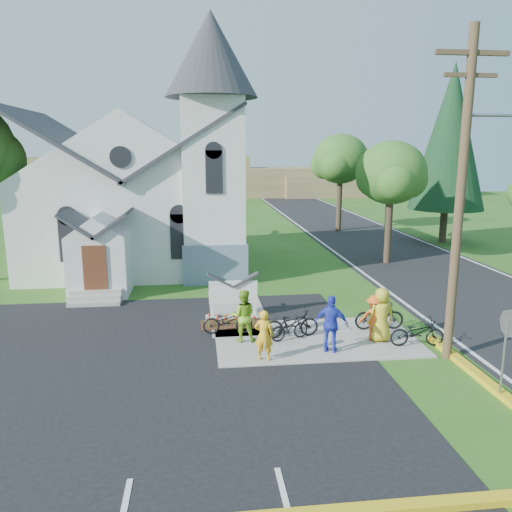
{
  "coord_description": "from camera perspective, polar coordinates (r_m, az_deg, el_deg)",
  "views": [
    {
      "loc": [
        -2.52,
        -15.62,
        6.51
      ],
      "look_at": [
        -0.09,
        5.0,
        2.09
      ],
      "focal_mm": 35.0,
      "sensor_mm": 36.0,
      "label": 1
    }
  ],
  "objects": [
    {
      "name": "bike_0",
      "position": [
        18.03,
        -3.25,
        -7.42
      ],
      "size": [
        1.8,
        0.68,
        0.93
      ],
      "primitive_type": "imported",
      "rotation": [
        0.0,
        0.0,
        1.53
      ],
      "color": "black",
      "rests_on": "sidewalk"
    },
    {
      "name": "road",
      "position": [
        33.71,
        15.21,
        0.47
      ],
      "size": [
        8.0,
        90.0,
        0.02
      ],
      "primitive_type": "cube",
      "color": "black",
      "rests_on": "ground"
    },
    {
      "name": "tree_road_mid",
      "position": [
        41.27,
        9.65,
        10.83
      ],
      "size": [
        4.4,
        4.4,
        7.8
      ],
      "color": "#34281C",
      "rests_on": "ground"
    },
    {
      "name": "stop_sign",
      "position": [
        14.7,
        26.8,
        -8.1
      ],
      "size": [
        0.11,
        0.76,
        2.48
      ],
      "color": "gray",
      "rests_on": "ground"
    },
    {
      "name": "church",
      "position": [
        28.29,
        -12.89,
        9.16
      ],
      "size": [
        12.35,
        12.0,
        13.0
      ],
      "color": "silver",
      "rests_on": "ground"
    },
    {
      "name": "cyclist_2",
      "position": [
        16.46,
        8.61,
        -7.69
      ],
      "size": [
        1.2,
        0.86,
        1.9
      ],
      "primitive_type": "imported",
      "rotation": [
        0.0,
        0.0,
        2.74
      ],
      "color": "#2838C8",
      "rests_on": "sidewalk"
    },
    {
      "name": "flower_bed",
      "position": [
        19.1,
        -2.39,
        -7.81
      ],
      "size": [
        2.6,
        1.1,
        0.07
      ],
      "primitive_type": "cube",
      "color": "#3C2210",
      "rests_on": "ground"
    },
    {
      "name": "sidewalk",
      "position": [
        17.84,
        6.86,
        -9.4
      ],
      "size": [
        7.0,
        4.0,
        0.05
      ],
      "primitive_type": "cube",
      "color": "#9C958D",
      "rests_on": "ground"
    },
    {
      "name": "cyclist_0",
      "position": [
        15.72,
        0.9,
        -9.04
      ],
      "size": [
        0.67,
        0.52,
        1.63
      ],
      "primitive_type": "imported",
      "rotation": [
        0.0,
        0.0,
        2.91
      ],
      "color": "yellow",
      "rests_on": "sidewalk"
    },
    {
      "name": "parking_lot",
      "position": [
        15.74,
        -23.25,
        -13.41
      ],
      "size": [
        20.0,
        16.0,
        0.02
      ],
      "primitive_type": "cube",
      "color": "black",
      "rests_on": "ground"
    },
    {
      "name": "cyclist_3",
      "position": [
        17.8,
        13.32,
        -6.86
      ],
      "size": [
        1.18,
        0.92,
        1.6
      ],
      "primitive_type": "imported",
      "rotation": [
        0.0,
        0.0,
        2.79
      ],
      "color": "#DF5918",
      "rests_on": "sidewalk"
    },
    {
      "name": "cyclist_4",
      "position": [
        17.7,
        14.13,
        -6.52
      ],
      "size": [
        0.98,
        0.69,
        1.88
      ],
      "primitive_type": "imported",
      "rotation": [
        0.0,
        0.0,
        3.24
      ],
      "color": "gold",
      "rests_on": "sidewalk"
    },
    {
      "name": "tree_road_near",
      "position": [
        29.77,
        15.2,
        9.09
      ],
      "size": [
        4.0,
        4.0,
        7.05
      ],
      "color": "#34281C",
      "rests_on": "ground"
    },
    {
      "name": "bike_4",
      "position": [
        17.74,
        17.94,
        -8.31
      ],
      "size": [
        1.87,
        0.79,
        0.96
      ],
      "primitive_type": "imported",
      "rotation": [
        0.0,
        0.0,
        1.48
      ],
      "color": "black",
      "rests_on": "sidewalk"
    },
    {
      "name": "bike_2",
      "position": [
        17.7,
        4.08,
        -7.65
      ],
      "size": [
        2.01,
        0.87,
        1.03
      ],
      "primitive_type": "imported",
      "rotation": [
        0.0,
        0.0,
        1.67
      ],
      "color": "black",
      "rests_on": "sidewalk"
    },
    {
      "name": "bike_3",
      "position": [
        18.89,
        13.91,
        -6.61
      ],
      "size": [
        1.84,
        0.61,
        1.09
      ],
      "primitive_type": "imported",
      "rotation": [
        0.0,
        0.0,
        1.51
      ],
      "color": "black",
      "rests_on": "sidewalk"
    },
    {
      "name": "utility_pole",
      "position": [
        16.21,
        22.58,
        7.19
      ],
      "size": [
        3.45,
        0.28,
        10.0
      ],
      "color": "#483724",
      "rests_on": "ground"
    },
    {
      "name": "conifer",
      "position": [
        37.92,
        21.32,
        12.54
      ],
      "size": [
        5.2,
        5.2,
        12.4
      ],
      "color": "#34281C",
      "rests_on": "ground"
    },
    {
      "name": "bike_1",
      "position": [
        17.47,
        3.87,
        -8.17
      ],
      "size": [
        1.53,
        0.88,
        0.88
      ],
      "primitive_type": "imported",
      "rotation": [
        0.0,
        0.0,
        1.91
      ],
      "color": "black",
      "rests_on": "sidewalk"
    },
    {
      "name": "church_sign",
      "position": [
        19.65,
        -2.62,
        -4.21
      ],
      "size": [
        2.2,
        0.4,
        1.7
      ],
      "color": "#9C958D",
      "rests_on": "ground"
    },
    {
      "name": "distant_hills",
      "position": [
        72.32,
        -2.09,
        8.57
      ],
      "size": [
        61.0,
        10.0,
        5.6
      ],
      "color": "brown",
      "rests_on": "ground"
    },
    {
      "name": "cyclist_1",
      "position": [
        17.21,
        -1.5,
        -6.82
      ],
      "size": [
        0.94,
        0.77,
        1.82
      ],
      "primitive_type": "imported",
      "rotation": [
        0.0,
        0.0,
        3.04
      ],
      "color": "#80B522",
      "rests_on": "sidewalk"
    },
    {
      "name": "ground",
      "position": [
        17.11,
        2.29,
        -10.36
      ],
      "size": [
        120.0,
        120.0,
        0.0
      ],
      "primitive_type": "plane",
      "color": "#2D5A19",
      "rests_on": "ground"
    }
  ]
}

